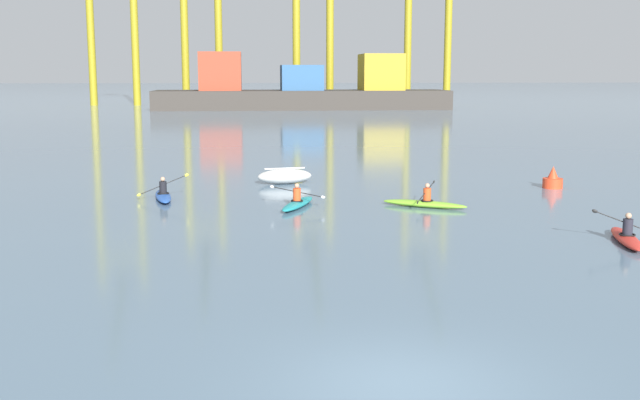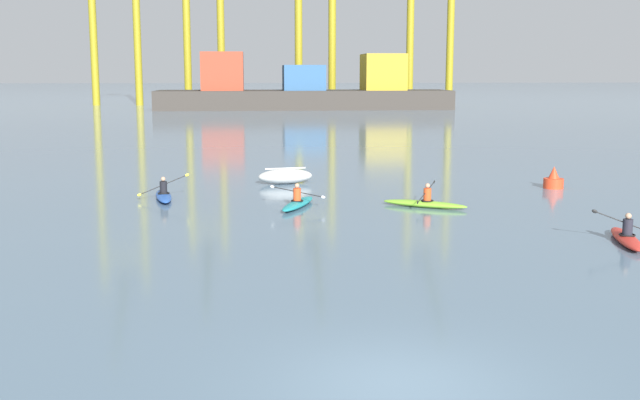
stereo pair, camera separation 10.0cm
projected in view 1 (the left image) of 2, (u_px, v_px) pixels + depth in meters
ground_plane at (402, 384)px, 12.98m from camera, size 800.00×800.00×0.00m
container_barge at (301, 91)px, 111.76m from camera, size 42.25×10.02×8.12m
gantry_crane_west_mid at (201, 2)px, 122.38m from camera, size 6.60×16.96×31.75m
gantry_crane_east_mid at (313, 7)px, 120.43m from camera, size 6.51×15.94×31.85m
capsized_dinghy at (285, 176)px, 36.48m from camera, size 2.76×1.56×0.76m
channel_buoy at (553, 180)px, 35.07m from camera, size 0.90×0.90×1.00m
kayak_red at (626, 237)px, 23.80m from camera, size 2.12×3.44×1.05m
kayak_lime at (425, 203)px, 30.08m from camera, size 3.23×2.25×0.95m
kayak_blue at (163, 195)px, 31.96m from camera, size 2.14×3.45×1.07m
kayak_teal at (298, 203)px, 30.10m from camera, size 2.13×3.39×0.95m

